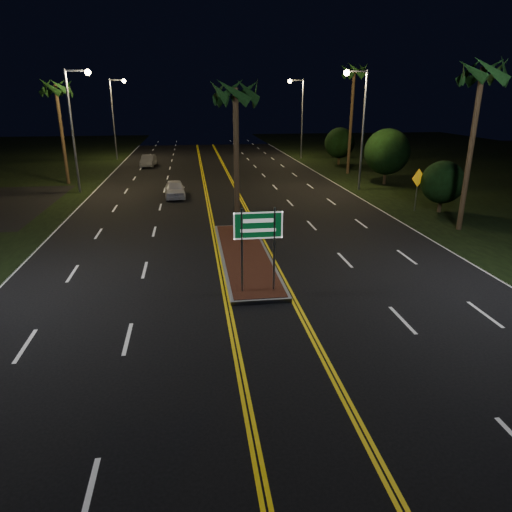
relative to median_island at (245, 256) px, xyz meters
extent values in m
plane|color=black|center=(0.00, -7.00, -0.08)|extent=(120.00, 120.00, 0.00)
cube|color=gray|center=(0.00, 0.00, -0.01)|extent=(2.25, 10.25, 0.15)
cube|color=#592819|center=(0.00, 0.00, 0.08)|extent=(2.00, 10.00, 0.02)
cylinder|color=gray|center=(-0.60, -4.20, 1.67)|extent=(0.08, 0.08, 3.20)
cylinder|color=gray|center=(0.60, -4.20, 1.67)|extent=(0.08, 0.08, 3.20)
cube|color=#07471E|center=(0.00, -4.20, 2.62)|extent=(1.80, 0.04, 1.00)
cube|color=white|center=(0.00, -4.22, 2.62)|extent=(1.80, 0.01, 1.00)
cylinder|color=gray|center=(-11.00, 17.00, 4.42)|extent=(0.18, 0.18, 9.00)
cube|color=gray|center=(-10.20, 17.00, 8.77)|extent=(1.60, 0.12, 0.12)
sphere|color=#FBCE71|center=(-9.40, 17.00, 8.67)|extent=(0.44, 0.44, 0.44)
cylinder|color=gray|center=(-11.00, 37.00, 4.42)|extent=(0.18, 0.18, 9.00)
cube|color=gray|center=(-10.20, 37.00, 8.77)|extent=(1.60, 0.12, 0.12)
sphere|color=#FBCE71|center=(-9.40, 37.00, 8.67)|extent=(0.44, 0.44, 0.44)
cylinder|color=gray|center=(11.00, 15.00, 4.42)|extent=(0.18, 0.18, 9.00)
cube|color=gray|center=(10.20, 15.00, 8.77)|extent=(1.60, 0.12, 0.12)
sphere|color=#FBCE71|center=(9.40, 15.00, 8.67)|extent=(0.44, 0.44, 0.44)
cylinder|color=gray|center=(11.00, 35.00, 4.42)|extent=(0.18, 0.18, 9.00)
cube|color=gray|center=(10.20, 35.00, 8.77)|extent=(1.60, 0.12, 0.12)
sphere|color=#FBCE71|center=(9.40, 35.00, 8.67)|extent=(0.44, 0.44, 0.44)
cylinder|color=#382819|center=(0.00, 3.50, 3.67)|extent=(0.28, 0.28, 7.50)
cylinder|color=#382819|center=(-12.80, 21.00, 3.92)|extent=(0.28, 0.28, 8.00)
cylinder|color=#382819|center=(12.50, 3.00, 4.17)|extent=(0.28, 0.28, 8.50)
cylinder|color=#382819|center=(12.80, 23.00, 4.67)|extent=(0.28, 0.28, 9.50)
cylinder|color=#382819|center=(13.50, 7.00, 0.37)|extent=(0.24, 0.24, 0.90)
sphere|color=black|center=(13.50, 7.00, 1.87)|extent=(2.70, 2.70, 2.70)
cylinder|color=#382819|center=(14.00, 17.00, 0.55)|extent=(0.24, 0.24, 1.26)
sphere|color=black|center=(14.00, 17.00, 2.65)|extent=(3.78, 3.78, 3.78)
cylinder|color=#382819|center=(13.80, 29.00, 0.46)|extent=(0.24, 0.24, 1.08)
sphere|color=black|center=(13.80, 29.00, 2.26)|extent=(3.24, 3.24, 3.24)
imported|color=white|center=(-3.57, 14.12, 0.63)|extent=(2.06, 4.38, 1.43)
imported|color=#9B9EA4|center=(-6.80, 30.56, 0.63)|extent=(2.12, 4.40, 1.43)
cylinder|color=gray|center=(12.07, 7.52, 1.11)|extent=(0.07, 0.07, 2.39)
cube|color=#EF9E0C|center=(12.07, 7.50, 2.09)|extent=(1.07, 0.50, 1.15)
camera|label=1|loc=(-2.30, -19.92, 7.01)|focal=32.00mm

